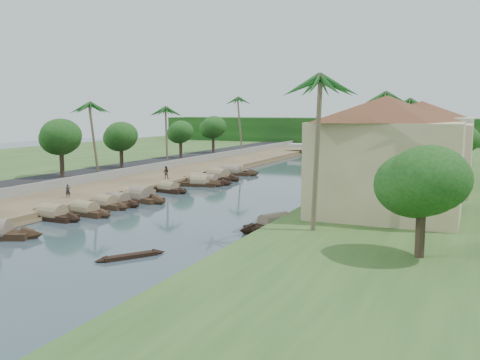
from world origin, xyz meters
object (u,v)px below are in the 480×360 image
at_px(bridge, 349,148).
at_px(sampan_1, 53,215).
at_px(building_near, 385,156).
at_px(person_near, 68,191).

xyz_separation_m(bridge, sampan_1, (-10.15, -81.49, -1.31)).
distance_m(bridge, building_near, 76.54).
xyz_separation_m(building_near, person_near, (-33.25, -0.70, -4.86)).
relative_size(building_near, sampan_1, 2.04).
xyz_separation_m(building_near, sampan_1, (-29.14, -7.49, -5.97)).
relative_size(bridge, building_near, 1.89).
height_order(building_near, sampan_1, building_near).
bearing_deg(person_near, bridge, 38.95).
bearing_deg(person_near, building_near, -39.04).
xyz_separation_m(sampan_1, person_near, (-4.11, 6.79, 1.11)).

